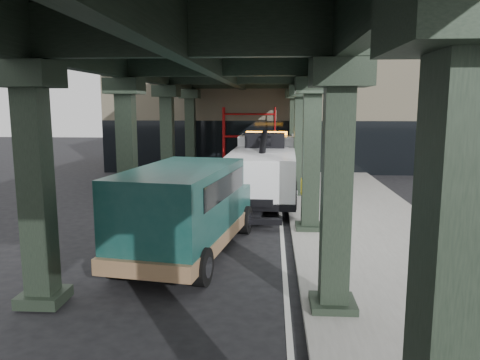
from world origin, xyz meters
The scene contains 8 objects.
ground centered at (0.00, 0.00, 0.00)m, with size 90.00×90.00×0.00m, color black.
sidewalk centered at (4.50, 2.00, 0.07)m, with size 5.00×40.00×0.15m, color gray.
lane_stripe centered at (1.70, 2.00, 0.01)m, with size 0.12×38.00×0.01m, color silver.
viaduct centered at (-0.40, 2.00, 5.46)m, with size 7.40×32.00×6.40m.
building centered at (2.00, 20.00, 4.00)m, with size 22.00×10.00×8.00m, color #C6B793.
scaffolding centered at (0.00, 14.64, 2.11)m, with size 3.08×0.88×4.00m.
tow_truck centered at (1.01, 7.57, 1.48)m, with size 3.03×9.36×3.04m.
towed_van centered at (-0.99, -0.58, 1.36)m, with size 3.34×6.53×2.53m.
Camera 1 is at (1.35, -12.98, 4.18)m, focal length 35.00 mm.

